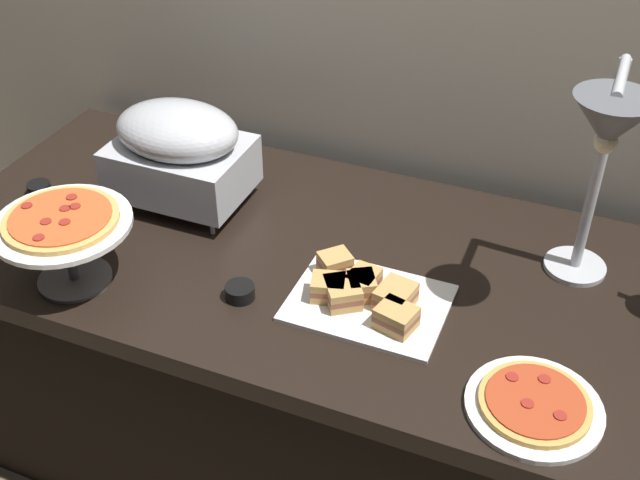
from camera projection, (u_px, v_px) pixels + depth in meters
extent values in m
plane|color=brown|center=(319.00, 462.00, 2.30)|extent=(8.00, 8.00, 0.00)
cube|color=beige|center=(396.00, 3.00, 1.96)|extent=(4.40, 0.04, 2.40)
cube|color=black|center=(319.00, 265.00, 1.86)|extent=(1.90, 0.84, 0.05)
cube|color=black|center=(319.00, 377.00, 2.09)|extent=(1.75, 0.74, 0.71)
cylinder|color=#B7BABF|center=(120.00, 203.00, 1.99)|extent=(0.01, 0.01, 0.04)
cylinder|color=#B7BABF|center=(212.00, 227.00, 1.91)|extent=(0.01, 0.01, 0.04)
cylinder|color=#B7BABF|center=(160.00, 166.00, 2.14)|extent=(0.01, 0.01, 0.04)
cylinder|color=#B7BABF|center=(248.00, 187.00, 2.06)|extent=(0.01, 0.01, 0.04)
cube|color=#B7BABF|center=(182.00, 167.00, 1.97)|extent=(0.33, 0.24, 0.13)
ellipsoid|color=#B7BABF|center=(177.00, 130.00, 1.91)|extent=(0.31, 0.23, 0.13)
cylinder|color=#B7BABF|center=(575.00, 266.00, 1.81)|extent=(0.14, 0.14, 0.01)
cylinder|color=#B7BABF|center=(598.00, 171.00, 1.66)|extent=(0.02, 0.02, 0.50)
cylinder|color=#B7BABF|center=(621.00, 77.00, 1.44)|extent=(0.02, 0.18, 0.02)
cone|color=#595B60|center=(610.00, 122.00, 1.41)|extent=(0.15, 0.15, 0.10)
sphere|color=#F9EAB2|center=(605.00, 142.00, 1.43)|extent=(0.04, 0.04, 0.04)
cylinder|color=white|center=(534.00, 407.00, 1.47)|extent=(0.26, 0.26, 0.01)
cylinder|color=gold|center=(535.00, 403.00, 1.46)|extent=(0.21, 0.21, 0.01)
cylinder|color=#AD3D1E|center=(535.00, 400.00, 1.46)|extent=(0.18, 0.18, 0.00)
cylinder|color=maroon|center=(512.00, 377.00, 1.50)|extent=(0.02, 0.02, 0.00)
cylinder|color=maroon|center=(545.00, 379.00, 1.50)|extent=(0.02, 0.02, 0.00)
cylinder|color=maroon|center=(528.00, 404.00, 1.45)|extent=(0.02, 0.02, 0.00)
cylinder|color=maroon|center=(560.00, 416.00, 1.43)|extent=(0.02, 0.02, 0.00)
cylinder|color=#595B60|center=(69.00, 254.00, 1.74)|extent=(0.02, 0.02, 0.15)
cylinder|color=#595B60|center=(75.00, 279.00, 1.78)|extent=(0.16, 0.16, 0.01)
cylinder|color=white|center=(62.00, 224.00, 1.69)|extent=(0.30, 0.30, 0.01)
cylinder|color=#DBA856|center=(61.00, 219.00, 1.68)|extent=(0.25, 0.25, 0.01)
cylinder|color=#C65628|center=(60.00, 216.00, 1.68)|extent=(0.22, 0.22, 0.00)
cylinder|color=maroon|center=(39.00, 238.00, 1.61)|extent=(0.02, 0.02, 0.00)
cylinder|color=maroon|center=(75.00, 206.00, 1.70)|extent=(0.02, 0.02, 0.00)
cylinder|color=maroon|center=(72.00, 197.00, 1.73)|extent=(0.02, 0.02, 0.00)
cylinder|color=maroon|center=(27.00, 206.00, 1.70)|extent=(0.02, 0.02, 0.00)
cylinder|color=maroon|center=(65.00, 222.00, 1.65)|extent=(0.02, 0.02, 0.00)
cylinder|color=maroon|center=(46.00, 222.00, 1.66)|extent=(0.02, 0.02, 0.00)
cylinder|color=maroon|center=(65.00, 208.00, 1.69)|extent=(0.02, 0.02, 0.00)
cube|color=white|center=(368.00, 303.00, 1.71)|extent=(0.34, 0.25, 0.01)
cube|color=tan|center=(395.00, 303.00, 1.69)|extent=(0.08, 0.09, 0.02)
cube|color=brown|center=(395.00, 297.00, 1.68)|extent=(0.08, 0.09, 0.01)
cube|color=tan|center=(396.00, 291.00, 1.67)|extent=(0.08, 0.09, 0.02)
cube|color=tan|center=(396.00, 323.00, 1.64)|extent=(0.09, 0.08, 0.02)
cube|color=brown|center=(396.00, 318.00, 1.63)|extent=(0.09, 0.08, 0.01)
cube|color=tan|center=(397.00, 312.00, 1.62)|extent=(0.09, 0.08, 0.02)
cube|color=tan|center=(328.00, 293.00, 1.71)|extent=(0.09, 0.08, 0.02)
cube|color=brown|center=(328.00, 288.00, 1.70)|extent=(0.09, 0.08, 0.01)
cube|color=tan|center=(328.00, 282.00, 1.70)|extent=(0.09, 0.08, 0.02)
cube|color=tan|center=(363.00, 287.00, 1.73)|extent=(0.07, 0.08, 0.02)
cube|color=brown|center=(363.00, 281.00, 1.72)|extent=(0.07, 0.08, 0.01)
cube|color=tan|center=(364.00, 276.00, 1.71)|extent=(0.07, 0.08, 0.02)
cube|color=tan|center=(343.00, 298.00, 1.70)|extent=(0.11, 0.11, 0.02)
cube|color=brown|center=(343.00, 293.00, 1.69)|extent=(0.11, 0.11, 0.01)
cube|color=tan|center=(343.00, 287.00, 1.68)|extent=(0.11, 0.11, 0.02)
cube|color=tan|center=(335.00, 269.00, 1.78)|extent=(0.09, 0.09, 0.02)
cube|color=brown|center=(335.00, 264.00, 1.77)|extent=(0.09, 0.09, 0.01)
cube|color=tan|center=(335.00, 258.00, 1.76)|extent=(0.09, 0.09, 0.02)
cube|color=tan|center=(361.00, 292.00, 1.72)|extent=(0.08, 0.09, 0.02)
cube|color=brown|center=(361.00, 286.00, 1.71)|extent=(0.08, 0.09, 0.01)
cube|color=tan|center=(361.00, 280.00, 1.70)|extent=(0.08, 0.09, 0.02)
cylinder|color=black|center=(39.00, 189.00, 2.05)|extent=(0.06, 0.06, 0.03)
cylinder|color=maroon|center=(38.00, 185.00, 2.05)|extent=(0.05, 0.05, 0.01)
cylinder|color=black|center=(240.00, 292.00, 1.72)|extent=(0.07, 0.07, 0.03)
cylinder|color=maroon|center=(240.00, 287.00, 1.72)|extent=(0.05, 0.05, 0.01)
cube|color=#B7BABF|center=(4.00, 230.00, 1.93)|extent=(0.09, 0.08, 0.00)
cylinder|color=black|center=(39.00, 226.00, 1.94)|extent=(0.09, 0.06, 0.01)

